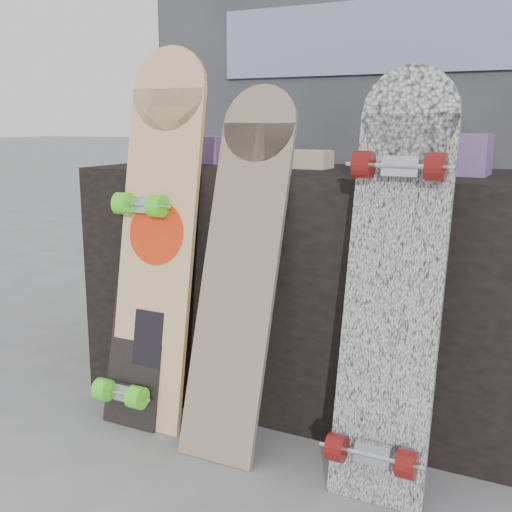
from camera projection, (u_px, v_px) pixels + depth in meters
The scene contains 10 objects.
ground at pixel (260, 464), 1.83m from camera, with size 60.00×60.00×0.00m, color slate.
vendor_table at pixel (327, 288), 2.18m from camera, with size 1.60×0.60×0.80m, color black.
booth at pixel (401, 87), 2.77m from camera, with size 2.40×0.22×2.20m.
merch_box_purple at pixel (204, 150), 2.43m from camera, with size 0.18×0.12×0.10m, color #54366F.
merch_box_small at pixel (465, 155), 1.88m from camera, with size 0.14×0.14×0.12m, color #54366F.
merch_box_flat at pixel (298, 159), 2.17m from camera, with size 0.22×0.10×0.06m, color #D1B78C.
longboard_geisha at pixel (158, 227), 2.01m from camera, with size 0.27×0.24×1.19m.
longboard_celtic at pixel (242, 257), 1.87m from camera, with size 0.24×0.34×1.07m.
longboard_cascadia at pixel (393, 279), 1.61m from camera, with size 0.25×0.30×1.10m.
skateboard_dark at pixel (141, 280), 2.04m from camera, with size 0.20×0.29×0.90m.
Camera 1 is at (0.75, -1.49, 0.96)m, focal length 45.00 mm.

